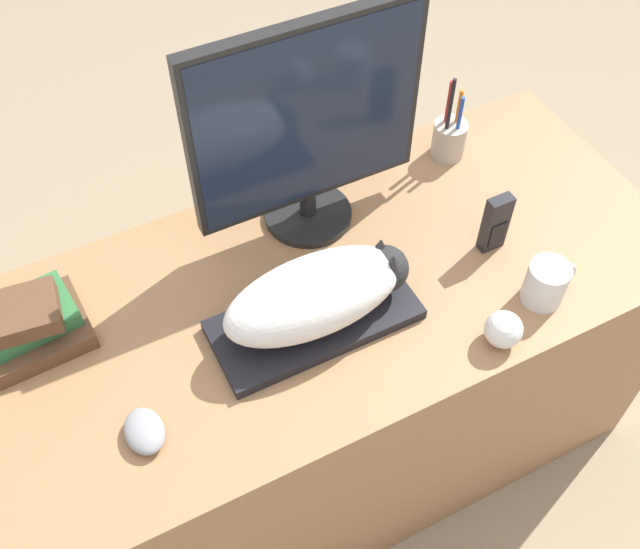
# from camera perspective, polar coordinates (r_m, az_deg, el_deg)

# --- Properties ---
(ground_plane) EXTENTS (12.00, 12.00, 0.00)m
(ground_plane) POSITION_cam_1_polar(r_m,az_deg,el_deg) (2.03, 5.47, -19.95)
(ground_plane) COLOR #998466
(desk) EXTENTS (1.46, 0.66, 0.72)m
(desk) POSITION_cam_1_polar(r_m,az_deg,el_deg) (1.82, 1.03, -7.54)
(desk) COLOR #9E7047
(desk) RESTS_ON ground_plane
(keyboard) EXTENTS (0.40, 0.18, 0.02)m
(keyboard) POSITION_cam_1_polar(r_m,az_deg,el_deg) (1.45, -0.43, -3.47)
(keyboard) COLOR black
(keyboard) RESTS_ON desk
(cat) EXTENTS (0.38, 0.16, 0.13)m
(cat) POSITION_cam_1_polar(r_m,az_deg,el_deg) (1.39, 0.11, -1.38)
(cat) COLOR white
(cat) RESTS_ON keyboard
(monitor) EXTENTS (0.48, 0.19, 0.48)m
(monitor) POSITION_cam_1_polar(r_m,az_deg,el_deg) (1.46, -0.98, 11.30)
(monitor) COLOR black
(monitor) RESTS_ON desk
(computer_mouse) EXTENTS (0.07, 0.09, 0.03)m
(computer_mouse) POSITION_cam_1_polar(r_m,az_deg,el_deg) (1.35, -13.22, -11.54)
(computer_mouse) COLOR gray
(computer_mouse) RESTS_ON desk
(coffee_mug) EXTENTS (0.11, 0.08, 0.09)m
(coffee_mug) POSITION_cam_1_polar(r_m,az_deg,el_deg) (1.52, 16.89, -0.62)
(coffee_mug) COLOR silver
(coffee_mug) RESTS_ON desk
(pen_cup) EXTENTS (0.08, 0.08, 0.22)m
(pen_cup) POSITION_cam_1_polar(r_m,az_deg,el_deg) (1.77, 9.83, 10.27)
(pen_cup) COLOR #B2A893
(pen_cup) RESTS_ON desk
(baseball) EXTENTS (0.07, 0.07, 0.07)m
(baseball) POSITION_cam_1_polar(r_m,az_deg,el_deg) (1.44, 13.81, -4.09)
(baseball) COLOR silver
(baseball) RESTS_ON desk
(phone) EXTENTS (0.05, 0.03, 0.14)m
(phone) POSITION_cam_1_polar(r_m,az_deg,el_deg) (1.57, 13.23, 3.80)
(phone) COLOR black
(phone) RESTS_ON desk
(book_stack) EXTENTS (0.21, 0.18, 0.11)m
(book_stack) POSITION_cam_1_polar(r_m,az_deg,el_deg) (1.50, -21.42, -3.50)
(book_stack) COLOR brown
(book_stack) RESTS_ON desk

